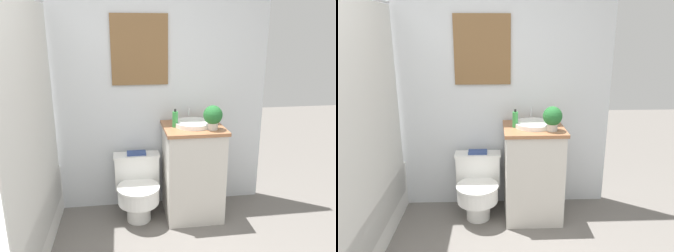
{
  "view_description": "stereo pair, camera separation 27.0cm",
  "coord_description": "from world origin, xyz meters",
  "views": [
    {
      "loc": [
        0.18,
        -1.21,
        1.72
      ],
      "look_at": [
        0.56,
        1.43,
        0.96
      ],
      "focal_mm": 35.0,
      "sensor_mm": 36.0,
      "label": 1
    },
    {
      "loc": [
        0.45,
        -1.23,
        1.72
      ],
      "look_at": [
        0.56,
        1.43,
        0.96
      ],
      "focal_mm": 35.0,
      "sensor_mm": 36.0,
      "label": 2
    }
  ],
  "objects": [
    {
      "name": "sink",
      "position": [
        0.82,
        1.63,
        0.91
      ],
      "size": [
        0.35,
        0.39,
        0.13
      ],
      "color": "white",
      "rests_on": "vanity"
    },
    {
      "name": "potted_plant",
      "position": [
        0.97,
        1.48,
        1.01
      ],
      "size": [
        0.17,
        0.17,
        0.22
      ],
      "color": "beige",
      "rests_on": "vanity"
    },
    {
      "name": "toilet",
      "position": [
        0.3,
        1.62,
        0.31
      ],
      "size": [
        0.44,
        0.51,
        0.59
      ],
      "color": "white",
      "rests_on": "ground_plane"
    },
    {
      "name": "soap_bottle",
      "position": [
        0.65,
        1.61,
        0.97
      ],
      "size": [
        0.05,
        0.05,
        0.17
      ],
      "color": "green",
      "rests_on": "vanity"
    },
    {
      "name": "wall_back",
      "position": [
        0.01,
        1.9,
        1.26
      ],
      "size": [
        3.2,
        0.07,
        2.5
      ],
      "color": "silver",
      "rests_on": "ground_plane"
    },
    {
      "name": "vanity",
      "position": [
        0.82,
        1.6,
        0.45
      ],
      "size": [
        0.55,
        0.52,
        0.89
      ],
      "color": "beige",
      "rests_on": "ground_plane"
    },
    {
      "name": "shower_area",
      "position": [
        -0.75,
        1.11,
        0.28
      ],
      "size": [
        0.67,
        1.54,
        1.98
      ],
      "color": "white",
      "rests_on": "ground_plane"
    },
    {
      "name": "book_on_tank",
      "position": [
        0.3,
        1.75,
        0.61
      ],
      "size": [
        0.18,
        0.1,
        0.02
      ],
      "color": "#33477F",
      "rests_on": "toilet"
    }
  ]
}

